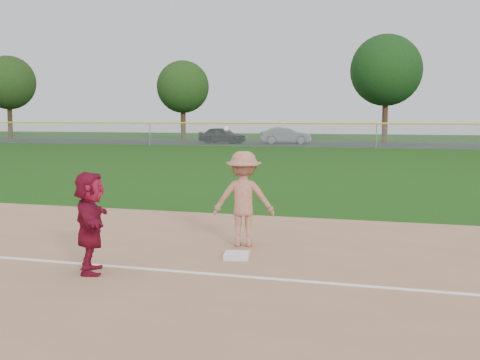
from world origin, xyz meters
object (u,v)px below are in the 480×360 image
(car_left, at_px, (222,135))
(car_mid, at_px, (285,135))
(base_runner, at_px, (90,222))
(first_base, at_px, (237,255))

(car_left, height_order, car_mid, car_mid)
(base_runner, xyz_separation_m, car_left, (-13.12, 46.38, -0.06))
(first_base, distance_m, car_mid, 46.48)
(first_base, height_order, car_mid, car_mid)
(base_runner, bearing_deg, car_mid, -18.13)
(first_base, distance_m, car_left, 47.24)
(car_mid, bearing_deg, base_runner, 169.33)
(first_base, relative_size, base_runner, 0.27)
(first_base, relative_size, car_left, 0.10)
(car_left, bearing_deg, first_base, -152.30)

